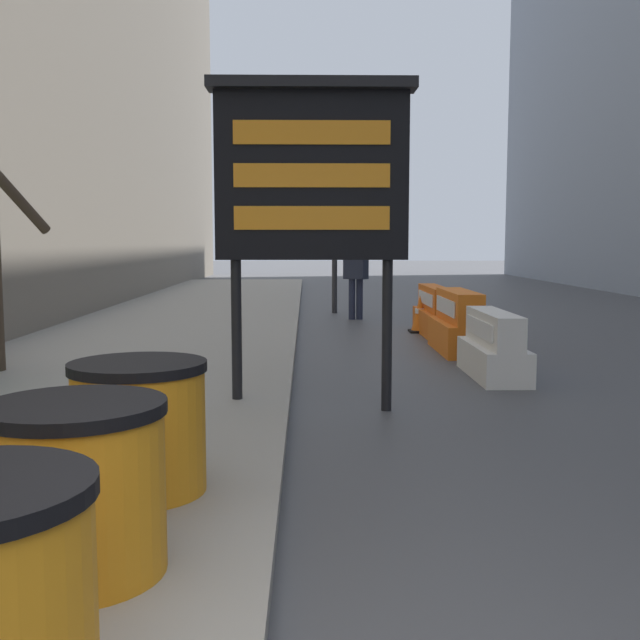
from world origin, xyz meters
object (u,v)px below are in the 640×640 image
object	(u,v)px
jersey_barrier_white	(493,348)
traffic_cone_near	(420,314)
traffic_light_near_curb	(335,186)
jersey_barrier_orange_far	(434,313)
barrel_drum_back	(139,426)
barrel_drum_middle	(77,488)
jersey_barrier_orange_near	(459,325)
message_board	(312,175)
pedestrian_worker	(356,270)

from	to	relation	value
jersey_barrier_white	traffic_cone_near	distance (m)	4.46
traffic_light_near_curb	jersey_barrier_orange_far	bearing A→B (deg)	-67.04
barrel_drum_back	traffic_light_near_curb	xyz separation A→B (m)	(1.65, 12.42, 2.32)
barrel_drum_middle	barrel_drum_back	world-z (taller)	same
jersey_barrier_orange_near	barrel_drum_middle	bearing A→B (deg)	-113.39
jersey_barrier_orange_near	traffic_cone_near	distance (m)	2.39
jersey_barrier_white	jersey_barrier_orange_far	bearing A→B (deg)	90.00
jersey_barrier_white	jersey_barrier_orange_far	world-z (taller)	jersey_barrier_orange_far
barrel_drum_middle	traffic_cone_near	xyz separation A→B (m)	(3.09, 10.01, -0.19)
message_board	pedestrian_worker	bearing A→B (deg)	83.40
barrel_drum_middle	pedestrian_worker	xyz separation A→B (m)	(2.08, 12.26, 0.51)
barrel_drum_middle	jersey_barrier_orange_far	size ratio (longest dim) A/B	0.45
pedestrian_worker	jersey_barrier_orange_near	bearing A→B (deg)	135.60
traffic_light_near_curb	barrel_drum_middle	bearing A→B (deg)	-97.10
traffic_cone_near	message_board	bearing A→B (deg)	-107.71
message_board	traffic_light_near_curb	world-z (taller)	traffic_light_near_curb
pedestrian_worker	barrel_drum_back	bearing A→B (deg)	110.40
barrel_drum_middle	traffic_cone_near	size ratio (longest dim) A/B	1.23
jersey_barrier_orange_near	traffic_cone_near	world-z (taller)	jersey_barrier_orange_near
traffic_cone_near	traffic_light_near_curb	size ratio (longest dim) A/B	0.17
barrel_drum_back	traffic_cone_near	xyz separation A→B (m)	(3.05, 8.89, -0.19)
traffic_light_near_curb	pedestrian_worker	xyz separation A→B (m)	(0.39, -1.29, -1.81)
barrel_drum_middle	traffic_cone_near	bearing A→B (deg)	72.86
jersey_barrier_white	message_board	bearing A→B (deg)	-141.20
message_board	traffic_cone_near	size ratio (longest dim) A/B	4.64
pedestrian_worker	jersey_barrier_white	bearing A→B (deg)	131.14
pedestrian_worker	jersey_barrier_orange_far	bearing A→B (deg)	146.67
traffic_cone_near	pedestrian_worker	xyz separation A→B (m)	(-1.01, 2.25, 0.71)
barrel_drum_middle	message_board	size ratio (longest dim) A/B	0.27
barrel_drum_middle	jersey_barrier_orange_near	world-z (taller)	barrel_drum_middle
traffic_cone_near	barrel_drum_middle	bearing A→B (deg)	-107.14
traffic_cone_near	jersey_barrier_orange_far	bearing A→B (deg)	-51.55
traffic_light_near_curb	traffic_cone_near	bearing A→B (deg)	-68.43
barrel_drum_back	traffic_light_near_curb	bearing A→B (deg)	82.41
barrel_drum_middle	message_board	bearing A→B (deg)	73.82
barrel_drum_middle	pedestrian_worker	size ratio (longest dim) A/B	0.47
barrel_drum_middle	message_board	xyz separation A→B (m)	(1.10, 3.79, 1.73)
barrel_drum_back	jersey_barrier_orange_far	size ratio (longest dim) A/B	0.45
jersey_barrier_white	jersey_barrier_orange_far	size ratio (longest dim) A/B	0.88
jersey_barrier_orange_near	traffic_light_near_curb	xyz separation A→B (m)	(-1.61, 5.92, 2.45)
jersey_barrier_white	pedestrian_worker	bearing A→B (deg)	100.33
pedestrian_worker	barrel_drum_middle	bearing A→B (deg)	111.18
barrel_drum_back	message_board	bearing A→B (deg)	68.19
barrel_drum_middle	traffic_light_near_curb	world-z (taller)	traffic_light_near_curb
traffic_light_near_curb	jersey_barrier_white	bearing A→B (deg)	-78.58
jersey_barrier_orange_near	barrel_drum_back	bearing A→B (deg)	-116.67
jersey_barrier_orange_far	barrel_drum_middle	bearing A→B (deg)	-108.73
jersey_barrier_white	jersey_barrier_orange_far	xyz separation A→B (m)	(0.00, 4.18, 0.02)
jersey_barrier_white	traffic_light_near_curb	xyz separation A→B (m)	(-1.61, 7.99, 2.50)
barrel_drum_back	jersey_barrier_orange_near	distance (m)	7.28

